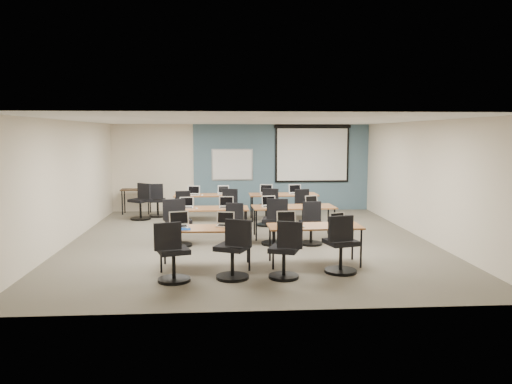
{
  "coord_description": "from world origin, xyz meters",
  "views": [
    {
      "loc": [
        -0.61,
        -11.06,
        2.41
      ],
      "look_at": [
        0.17,
        0.4,
        1.06
      ],
      "focal_mm": 35.0,
      "sensor_mm": 36.0,
      "label": 1
    }
  ],
  "objects": [
    {
      "name": "task_chair_7",
      "position": [
        1.3,
        -0.53,
        0.4
      ],
      "size": [
        0.49,
        0.49,
        0.98
      ],
      "rotation": [
        0.0,
        0.0,
        0.13
      ],
      "color": "black",
      "rests_on": "floor"
    },
    {
      "name": "ceiling",
      "position": [
        0.0,
        0.0,
        2.7
      ],
      "size": [
        8.0,
        9.0,
        0.02
      ],
      "primitive_type": "cube",
      "color": "white",
      "rests_on": "ground"
    },
    {
      "name": "task_chair_8",
      "position": [
        -1.6,
        1.83,
        0.39
      ],
      "size": [
        0.47,
        0.47,
        0.95
      ],
      "rotation": [
        0.0,
        0.0,
        0.16
      ],
      "color": "black",
      "rests_on": "floor"
    },
    {
      "name": "laptop_10",
      "position": [
        0.62,
        2.73,
        0.8
      ],
      "size": [
        0.35,
        0.3,
        0.27
      ],
      "rotation": [
        0.0,
        0.0,
        -0.16
      ],
      "color": "silver",
      "rests_on": "training_table_back_right"
    },
    {
      "name": "mouse_9",
      "position": [
        -0.27,
        2.44,
        0.74
      ],
      "size": [
        0.1,
        0.12,
        0.04
      ],
      "primitive_type": "ellipsoid",
      "rotation": [
        0.0,
        0.0,
        -0.34
      ],
      "color": "white",
      "rests_on": "training_table_back_left"
    },
    {
      "name": "task_chair_9",
      "position": [
        -0.47,
        1.97,
        0.41
      ],
      "size": [
        0.53,
        0.5,
        0.99
      ],
      "rotation": [
        0.0,
        0.0,
        -0.36
      ],
      "color": "black",
      "rests_on": "floor"
    },
    {
      "name": "spare_chair_b",
      "position": [
        -2.89,
        2.98,
        0.43
      ],
      "size": [
        0.65,
        0.57,
        1.04
      ],
      "rotation": [
        0.0,
        0.0,
        -0.65
      ],
      "color": "black",
      "rests_on": "floor"
    },
    {
      "name": "laptop_8",
      "position": [
        -1.4,
        2.64,
        0.79
      ],
      "size": [
        0.33,
        0.28,
        0.25
      ],
      "rotation": [
        0.0,
        0.0,
        -0.13
      ],
      "color": "#AFAFBA",
      "rests_on": "training_table_back_left"
    },
    {
      "name": "mouse_7",
      "position": [
        1.61,
        0.03,
        0.74
      ],
      "size": [
        0.06,
        0.09,
        0.03
      ],
      "primitive_type": "ellipsoid",
      "rotation": [
        0.0,
        0.0,
        -0.05
      ],
      "color": "white",
      "rests_on": "training_table_mid_right"
    },
    {
      "name": "laptop_11",
      "position": [
        1.43,
        2.68,
        0.8
      ],
      "size": [
        0.35,
        0.3,
        0.26
      ],
      "rotation": [
        0.0,
        0.0,
        0.1
      ],
      "color": "#B6B6C4",
      "rests_on": "training_table_back_right"
    },
    {
      "name": "training_table_back_right",
      "position": [
        1.09,
        2.7,
        0.69
      ],
      "size": [
        1.9,
        0.79,
        0.73
      ],
      "rotation": [
        0.0,
        0.0,
        0.01
      ],
      "color": "brown",
      "rests_on": "floor"
    },
    {
      "name": "laptop_7",
      "position": [
        1.47,
        0.31,
        0.79
      ],
      "size": [
        0.32,
        0.27,
        0.24
      ],
      "rotation": [
        0.0,
        0.0,
        0.33
      ],
      "color": "#B1B0BD",
      "rests_on": "training_table_mid_right"
    },
    {
      "name": "training_table_back_left",
      "position": [
        -1.09,
        2.71,
        0.68
      ],
      "size": [
        1.71,
        0.71,
        0.73
      ],
      "rotation": [
        0.0,
        0.0,
        -0.01
      ],
      "color": "#A26E47",
      "rests_on": "floor"
    },
    {
      "name": "wall_back",
      "position": [
        0.0,
        4.5,
        1.35
      ],
      "size": [
        8.0,
        0.04,
        2.7
      ],
      "primitive_type": "cube",
      "color": "beige",
      "rests_on": "ground"
    },
    {
      "name": "training_table_front_left",
      "position": [
        -0.92,
        -2.19,
        0.68
      ],
      "size": [
        1.66,
        0.69,
        0.73
      ],
      "rotation": [
        0.0,
        0.0,
        -0.06
      ],
      "color": "olive",
      "rests_on": "floor"
    },
    {
      "name": "mouse_2",
      "position": [
        0.84,
        -2.26,
        0.74
      ],
      "size": [
        0.08,
        0.11,
        0.03
      ],
      "primitive_type": "ellipsoid",
      "rotation": [
        0.0,
        0.0,
        0.17
      ],
      "color": "white",
      "rests_on": "training_table_front_right"
    },
    {
      "name": "task_chair_6",
      "position": [
        0.52,
        -0.45,
        0.43
      ],
      "size": [
        0.56,
        0.56,
        1.03
      ],
      "rotation": [
        0.0,
        0.0,
        -0.19
      ],
      "color": "black",
      "rests_on": "floor"
    },
    {
      "name": "snack_plate",
      "position": [
        0.57,
        -2.3,
        0.74
      ],
      "size": [
        0.25,
        0.25,
        0.01
      ],
      "primitive_type": "cylinder",
      "rotation": [
        0.0,
        0.0,
        -0.34
      ],
      "color": "white",
      "rests_on": "training_table_front_right"
    },
    {
      "name": "whiteboard",
      "position": [
        -0.3,
        4.43,
        1.45
      ],
      "size": [
        1.28,
        0.03,
        0.98
      ],
      "color": "#A8B1BA",
      "rests_on": "wall_back"
    },
    {
      "name": "mouse_11",
      "position": [
        1.6,
        2.47,
        0.74
      ],
      "size": [
        0.07,
        0.1,
        0.03
      ],
      "primitive_type": "ellipsoid",
      "rotation": [
        0.0,
        0.0,
        0.12
      ],
      "color": "white",
      "rests_on": "training_table_back_right"
    },
    {
      "name": "mouse_4",
      "position": [
        -1.19,
        0.07,
        0.74
      ],
      "size": [
        0.08,
        0.11,
        0.04
      ],
      "primitive_type": "ellipsoid",
      "rotation": [
        0.0,
        0.0,
        0.24
      ],
      "color": "white",
      "rests_on": "training_table_mid_left"
    },
    {
      "name": "training_table_mid_left",
      "position": [
        -0.92,
        0.21,
        0.68
      ],
      "size": [
        1.78,
        0.74,
        0.73
      ],
      "rotation": [
        0.0,
        0.0,
        0.01
      ],
      "color": "#975E2A",
      "rests_on": "floor"
    },
    {
      "name": "projector_screen",
      "position": [
        2.2,
        4.41,
        1.89
      ],
      "size": [
        2.4,
        0.1,
        1.82
      ],
      "color": "black",
      "rests_on": "wall_back"
    },
    {
      "name": "task_chair_5",
      "position": [
        -0.39,
        -0.47,
        0.39
      ],
      "size": [
        0.46,
        0.46,
        0.95
      ],
      "rotation": [
        0.0,
        0.0,
        -0.25
      ],
      "color": "black",
      "rests_on": "floor"
    },
    {
      "name": "spare_chair_a",
      "position": [
        -2.5,
        3.42,
        0.4
      ],
      "size": [
        0.5,
        0.5,
        0.98
      ],
      "rotation": [
        0.0,
        0.0,
        0.07
      ],
      "color": "black",
      "rests_on": "floor"
    },
    {
      "name": "blue_accent_panel",
      "position": [
        1.25,
        4.47,
        1.35
      ],
      "size": [
        5.5,
        0.04,
        2.7
      ],
      "primitive_type": "cube",
      "color": "#3D5977",
      "rests_on": "wall_back"
    },
    {
      "name": "task_chair_11",
      "position": [
        1.5,
        1.84,
        0.4
      ],
      "size": [
        0.51,
        0.49,
        0.97
      ],
      "rotation": [
        0.0,
        0.0,
        0.34
      ],
      "color": "black",
      "rests_on": "floor"
    },
    {
      "name": "laptop_6",
      "position": [
        0.46,
        0.3,
        0.79
      ],
      "size": [
        0.33,
        0.28,
        0.25
      ],
      "rotation": [
        0.0,
        0.0,
        0.18
      ],
      "color": "#ABABB2",
      "rests_on": "training_table_mid_right"
    },
    {
      "name": "task_chair_3",
      "position": [
        1.42,
        -2.74,
        0.43
      ],
      "size": [
        0.57,
        0.56,
        1.04
      ],
      "rotation": [
        0.0,
        0.0,
        0.28
      ],
      "color": "black",
      "rests_on": "floor"
    },
    {
      "name": "laptop_4",
      "position": [
        -1.44,
        0.27,
        0.79
      ],
      "size": [
        0.31,
        0.27,
        0.24
      ],
      "rotation": [
        0.0,
        0.0,
        0.02
      ],
      "color": "#B3B4B7",
      "rests_on": "training_table_mid_left"
    },
    {
      "name": "blue_mousepad",
      "position": [
        -1.3,
        -2.34,
        0.73
      ],
      "size": [
        0.24,
        0.21,
        0.01
      ],
      "primitive_type": "cube",
      "rotation": [
        0.0,
        0.0,
        0.03
      ],
      "color": "navy",
      "rests_on": "training_table_front_left"
    },
    {
      "name": "laptop_1",
      "position": [
        -0.56,
        -2.03,
        0.79
      ],
      "size": [
        0.33,
        0.28,
        0.25
      ],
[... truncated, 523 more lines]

